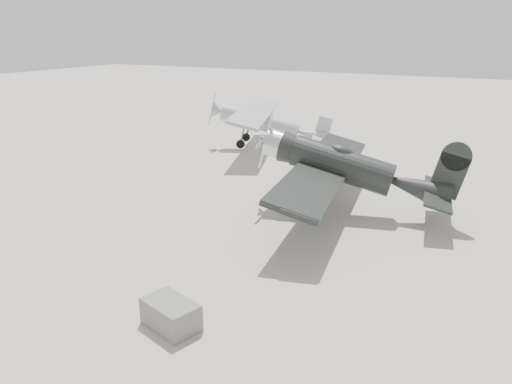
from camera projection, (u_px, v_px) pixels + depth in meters
ground at (252, 245)px, 19.84m from camera, size 160.00×160.00×0.00m
lowwing_monoplane at (351, 169)px, 22.55m from camera, size 9.15×12.76×4.10m
highwing_monoplane at (265, 119)px, 35.19m from camera, size 8.57×11.88×3.39m
equipment_block at (171, 315)px, 14.25m from camera, size 1.87×1.46×0.82m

